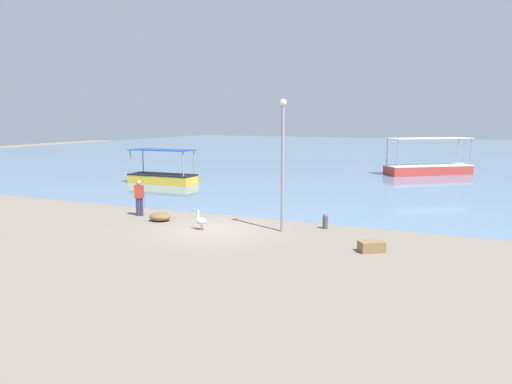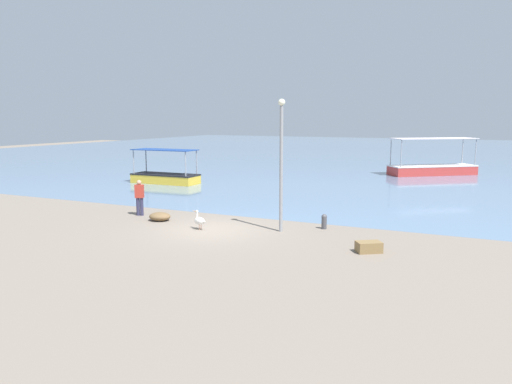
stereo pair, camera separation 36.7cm
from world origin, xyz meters
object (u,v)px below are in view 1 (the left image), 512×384
fishing_boat_outer (428,167)px  mooring_bollard (325,221)px  fisherman_standing (139,197)px  net_pile (160,217)px  cargo_crate (371,247)px  pelican (201,221)px  lamp_post (283,158)px  fishing_boat_far_right (163,176)px

fishing_boat_outer → mooring_bollard: size_ratio=10.85×
mooring_bollard → fisherman_standing: (-8.76, -0.94, 0.57)m
net_pile → cargo_crate: same height
pelican → mooring_bollard: (4.65, 2.29, -0.04)m
net_pile → pelican: bearing=-16.9°
pelican → lamp_post: lamp_post is taller
fishing_boat_far_right → net_pile: bearing=-55.9°
fishing_boat_far_right → mooring_bollard: size_ratio=7.71×
pelican → lamp_post: (3.19, 1.09, 2.64)m
lamp_post → fisherman_standing: (-7.30, 0.26, -2.11)m
fishing_boat_outer → lamp_post: 24.11m
fishing_boat_far_right → cargo_crate: fishing_boat_far_right is taller
lamp_post → pelican: bearing=-161.0°
fisherman_standing → fishing_boat_far_right: bearing=119.3°
lamp_post → mooring_bollard: 3.28m
fisherman_standing → cargo_crate: (11.25, -1.90, -0.72)m
mooring_bollard → net_pile: mooring_bollard is taller
fishing_boat_far_right → lamp_post: lamp_post is taller
fishing_boat_far_right → pelican: bearing=-49.5°
lamp_post → mooring_bollard: bearing=39.2°
mooring_bollard → net_pile: 7.37m
pelican → mooring_bollard: pelican is taller
lamp_post → net_pile: bearing=-176.9°
pelican → net_pile: size_ratio=0.80×
mooring_bollard → fisherman_standing: 8.83m
fisherman_standing → cargo_crate: fisherman_standing is taller
fishing_boat_outer → fisherman_standing: (-10.76, -23.48, 0.34)m
fishing_boat_far_right → lamp_post: size_ratio=0.91×
cargo_crate → lamp_post: bearing=157.4°
mooring_bollard → fishing_boat_far_right: bearing=147.6°
fishing_boat_outer → cargo_crate: bearing=-88.9°
mooring_bollard → fisherman_standing: fisherman_standing is taller
lamp_post → mooring_bollard: (1.46, 1.19, -2.68)m
fisherman_standing → net_pile: 1.80m
mooring_bollard → fishing_boat_outer: bearing=84.9°
fisherman_standing → net_pile: fisherman_standing is taller
pelican → fishing_boat_outer: bearing=75.0°
pelican → cargo_crate: 7.16m
net_pile → lamp_post: bearing=3.1°
fishing_boat_far_right → cargo_crate: (16.92, -11.99, -0.31)m
fishing_boat_outer → cargo_crate: (0.49, -25.38, -0.38)m
pelican → fisherman_standing: (-4.11, 1.35, 0.53)m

